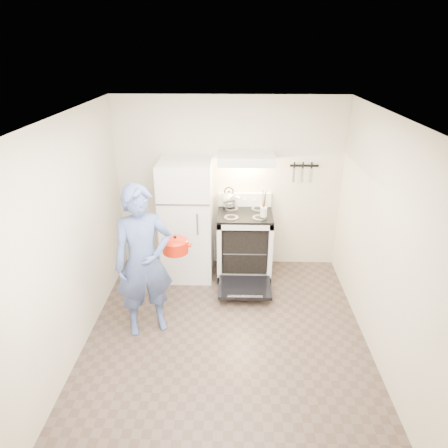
{
  "coord_description": "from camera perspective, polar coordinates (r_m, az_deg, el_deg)",
  "views": [
    {
      "loc": [
        0.07,
        -3.64,
        3.11
      ],
      "look_at": [
        -0.05,
        1.0,
        1.0
      ],
      "focal_mm": 32.0,
      "sensor_mm": 36.0,
      "label": 1
    }
  ],
  "objects": [
    {
      "name": "person",
      "position": [
        4.52,
        -11.41,
        -5.36
      ],
      "size": [
        0.77,
        0.64,
        1.79
      ],
      "primitive_type": "imported",
      "rotation": [
        0.0,
        0.0,
        0.38
      ],
      "color": "navy",
      "rests_on": "floor"
    },
    {
      "name": "oven_rack",
      "position": [
        5.77,
        2.91,
        -3.14
      ],
      "size": [
        0.6,
        0.52,
        0.01
      ],
      "primitive_type": "cube",
      "color": "gray",
      "rests_on": "stove_body"
    },
    {
      "name": "pizza_stone",
      "position": [
        5.79,
        3.3,
        -2.89
      ],
      "size": [
        0.32,
        0.32,
        0.02
      ],
      "primitive_type": "cylinder",
      "color": "#83664A",
      "rests_on": "oven_rack"
    },
    {
      "name": "floor",
      "position": [
        4.79,
        0.3,
        -16.07
      ],
      "size": [
        3.6,
        3.6,
        0.0
      ],
      "primitive_type": "plane",
      "color": "#4C3E36",
      "rests_on": "ground"
    },
    {
      "name": "cooktop",
      "position": [
        5.56,
        3.01,
        1.39
      ],
      "size": [
        0.76,
        0.65,
        0.03
      ],
      "primitive_type": "cube",
      "color": "black",
      "rests_on": "stove_body"
    },
    {
      "name": "knife_strip",
      "position": [
        5.73,
        11.4,
        8.17
      ],
      "size": [
        0.4,
        0.02,
        0.03
      ],
      "primitive_type": "cube",
      "color": "black",
      "rests_on": "back_wall"
    },
    {
      "name": "range_hood",
      "position": [
        5.37,
        3.18,
        9.33
      ],
      "size": [
        0.76,
        0.5,
        0.12
      ],
      "primitive_type": "cube",
      "color": "silver",
      "rests_on": "back_wall"
    },
    {
      "name": "tea_kettle",
      "position": [
        5.68,
        0.69,
        3.81
      ],
      "size": [
        0.25,
        0.21,
        0.31
      ],
      "primitive_type": null,
      "color": "silver",
      "rests_on": "cooktop"
    },
    {
      "name": "back_wall",
      "position": [
        5.75,
        0.71,
        5.58
      ],
      "size": [
        3.2,
        0.02,
        2.5
      ],
      "primitive_type": "cube",
      "color": "beige",
      "rests_on": "ground"
    },
    {
      "name": "backsplash",
      "position": [
        5.78,
        2.98,
        3.54
      ],
      "size": [
        0.76,
        0.07,
        0.2
      ],
      "primitive_type": "cube",
      "color": "silver",
      "rests_on": "cooktop"
    },
    {
      "name": "utensil_jar",
      "position": [
        5.37,
        5.69,
        1.73
      ],
      "size": [
        0.11,
        0.11,
        0.13
      ],
      "primitive_type": "cylinder",
      "rotation": [
        0.0,
        0.0,
        0.22
      ],
      "color": "silver",
      "rests_on": "cooktop"
    },
    {
      "name": "dutch_oven",
      "position": [
        4.74,
        -6.96,
        -3.22
      ],
      "size": [
        0.38,
        0.31,
        0.24
      ],
      "primitive_type": null,
      "color": "#BB1B07",
      "rests_on": "person"
    },
    {
      "name": "refrigerator",
      "position": [
        5.6,
        -5.31,
        0.57
      ],
      "size": [
        0.7,
        0.7,
        1.7
      ],
      "primitive_type": "cube",
      "color": "silver",
      "rests_on": "floor"
    },
    {
      "name": "stove_body",
      "position": [
        5.76,
        2.91,
        -2.96
      ],
      "size": [
        0.76,
        0.65,
        0.92
      ],
      "primitive_type": "cube",
      "color": "silver",
      "rests_on": "floor"
    },
    {
      "name": "oven_door",
      "position": [
        5.42,
        2.97,
        -9.02
      ],
      "size": [
        0.7,
        0.54,
        0.04
      ],
      "primitive_type": "cube",
      "color": "black",
      "rests_on": "floor"
    }
  ]
}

